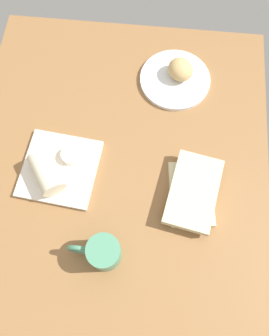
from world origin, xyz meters
TOP-DOWN VIEW (x-y plane):
  - dining_table at (0.00, 0.00)cm, footprint 110.00×90.00cm
  - round_plate at (33.00, -15.37)cm, footprint 22.90×22.90cm
  - scone_pastry at (34.32, -16.62)cm, footprint 11.29×11.22cm
  - square_plate at (-1.45, 16.57)cm, footprint 23.49×23.49cm
  - sauce_cup at (2.32, 13.54)cm, footprint 5.70×5.70cm
  - breakfast_wrap at (-4.46, 19.00)cm, footprint 13.82×12.43cm
  - book_stack at (-5.44, -22.33)cm, footprint 23.83×16.73cm
  - coffee_mug at (-24.65, 0.70)cm, footprint 8.69×14.06cm

SIDE VIEW (x-z plane):
  - dining_table at x=0.00cm, z-range 0.00..4.00cm
  - round_plate at x=33.00cm, z-range 4.00..5.40cm
  - square_plate at x=-1.45cm, z-range 4.00..5.60cm
  - book_stack at x=-5.44cm, z-range 4.12..8.93cm
  - sauce_cup at x=2.32cm, z-range 5.69..8.13cm
  - scone_pastry at x=34.32cm, z-range 5.40..11.47cm
  - breakfast_wrap at x=-4.46cm, z-range 5.60..12.51cm
  - coffee_mug at x=-24.65cm, z-range 4.11..14.35cm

